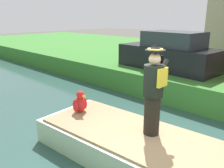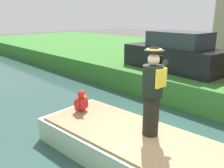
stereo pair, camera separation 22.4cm
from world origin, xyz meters
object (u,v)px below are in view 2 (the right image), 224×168
(boat, at_px, (129,144))
(person_pirate, at_px, (152,91))
(parrot_plush, at_px, (81,102))
(parked_car_dark, at_px, (175,54))

(boat, relative_size, person_pirate, 2.34)
(boat, relative_size, parrot_plush, 7.59)
(person_pirate, distance_m, parrot_plush, 2.08)
(person_pirate, relative_size, parrot_plush, 3.25)
(parrot_plush, bearing_deg, person_pirate, -80.76)
(person_pirate, bearing_deg, boat, 112.64)
(boat, xyz_separation_m, parrot_plush, (-0.09, 1.55, 0.55))
(parked_car_dark, bearing_deg, parrot_plush, -175.16)
(boat, distance_m, parked_car_dark, 5.36)
(parrot_plush, relative_size, parked_car_dark, 0.14)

